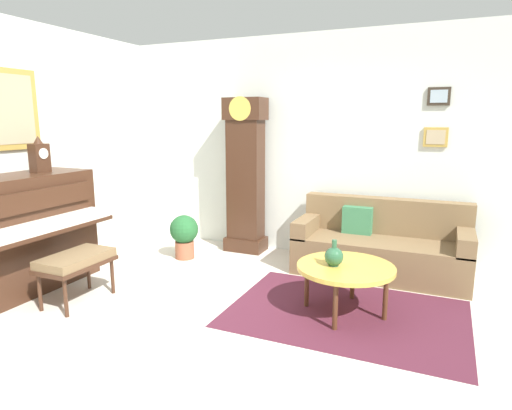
# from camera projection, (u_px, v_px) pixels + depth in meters

# --- Properties ---
(ground_plane) EXTENTS (6.40, 6.00, 0.10)m
(ground_plane) POSITION_uv_depth(u_px,v_px,m) (219.00, 331.00, 3.77)
(ground_plane) COLOR beige
(wall_back) EXTENTS (5.30, 0.13, 2.80)m
(wall_back) POSITION_uv_depth(u_px,v_px,m) (306.00, 147.00, 5.65)
(wall_back) COLOR silver
(wall_back) RESTS_ON ground_plane
(area_rug) EXTENTS (2.10, 1.50, 0.01)m
(area_rug) POSITION_uv_depth(u_px,v_px,m) (346.00, 313.00, 4.00)
(area_rug) COLOR #4C1E2D
(area_rug) RESTS_ON ground_plane
(piano) EXTENTS (0.87, 1.44, 1.20)m
(piano) POSITION_uv_depth(u_px,v_px,m) (24.00, 233.00, 4.47)
(piano) COLOR #3D2316
(piano) RESTS_ON ground_plane
(piano_bench) EXTENTS (0.42, 0.70, 0.48)m
(piano_bench) POSITION_uv_depth(u_px,v_px,m) (76.00, 262.00, 4.19)
(piano_bench) COLOR #3D2316
(piano_bench) RESTS_ON ground_plane
(grandfather_clock) EXTENTS (0.52, 0.34, 2.03)m
(grandfather_clock) POSITION_uv_depth(u_px,v_px,m) (246.00, 180.00, 5.76)
(grandfather_clock) COLOR #3D2316
(grandfather_clock) RESTS_ON ground_plane
(couch) EXTENTS (1.90, 0.80, 0.84)m
(couch) POSITION_uv_depth(u_px,v_px,m) (381.00, 247.00, 5.00)
(couch) COLOR brown
(couch) RESTS_ON ground_plane
(coffee_table) EXTENTS (0.88, 0.88, 0.46)m
(coffee_table) POSITION_uv_depth(u_px,v_px,m) (346.00, 269.00, 3.93)
(coffee_table) COLOR gold
(coffee_table) RESTS_ON ground_plane
(mantel_clock) EXTENTS (0.13, 0.18, 0.38)m
(mantel_clock) POSITION_uv_depth(u_px,v_px,m) (39.00, 156.00, 4.57)
(mantel_clock) COLOR #3D2316
(mantel_clock) RESTS_ON piano
(green_jug) EXTENTS (0.17, 0.17, 0.24)m
(green_jug) POSITION_uv_depth(u_px,v_px,m) (334.00, 256.00, 3.91)
(green_jug) COLOR #234C33
(green_jug) RESTS_ON coffee_table
(potted_plant) EXTENTS (0.36, 0.36, 0.56)m
(potted_plant) POSITION_uv_depth(u_px,v_px,m) (184.00, 234.00, 5.54)
(potted_plant) COLOR #935138
(potted_plant) RESTS_ON ground_plane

